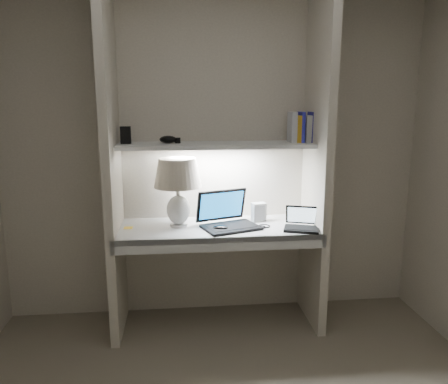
{
  "coord_description": "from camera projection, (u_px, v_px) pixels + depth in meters",
  "views": [
    {
      "loc": [
        -0.27,
        -1.82,
        1.67
      ],
      "look_at": [
        0.03,
        1.05,
        1.06
      ],
      "focal_mm": 35.0,
      "sensor_mm": 36.0,
      "label": 1
    }
  ],
  "objects": [
    {
      "name": "back_wall",
      "position": [
        214.0,
        156.0,
        3.35
      ],
      "size": [
        3.2,
        0.01,
        2.5
      ],
      "primitive_type": "cube",
      "color": "beige",
      "rests_on": "floor"
    },
    {
      "name": "alcove_panel_left",
      "position": [
        112.0,
        162.0,
        3.01
      ],
      "size": [
        0.06,
        0.55,
        2.5
      ],
      "primitive_type": "cube",
      "color": "beige",
      "rests_on": "floor"
    },
    {
      "name": "alcove_panel_right",
      "position": [
        317.0,
        159.0,
        3.15
      ],
      "size": [
        0.06,
        0.55,
        2.5
      ],
      "primitive_type": "cube",
      "color": "beige",
      "rests_on": "floor"
    },
    {
      "name": "desk",
      "position": [
        217.0,
        229.0,
        3.18
      ],
      "size": [
        1.4,
        0.55,
        0.04
      ],
      "primitive_type": "cube",
      "color": "white",
      "rests_on": "alcove_panel_left"
    },
    {
      "name": "desk_apron",
      "position": [
        221.0,
        244.0,
        2.94
      ],
      "size": [
        1.46,
        0.03,
        0.1
      ],
      "primitive_type": "cube",
      "color": "silver",
      "rests_on": "desk"
    },
    {
      "name": "shelf",
      "position": [
        216.0,
        145.0,
        3.15
      ],
      "size": [
        1.4,
        0.36,
        0.03
      ],
      "primitive_type": "cube",
      "color": "silver",
      "rests_on": "back_wall"
    },
    {
      "name": "strip_light",
      "position": [
        216.0,
        148.0,
        3.16
      ],
      "size": [
        0.6,
        0.04,
        0.02
      ],
      "primitive_type": "cube",
      "color": "white",
      "rests_on": "shelf"
    },
    {
      "name": "table_lamp",
      "position": [
        178.0,
        181.0,
        3.1
      ],
      "size": [
        0.34,
        0.34,
        0.5
      ],
      "color": "white",
      "rests_on": "desk"
    },
    {
      "name": "laptop_main",
      "position": [
        227.0,
        219.0,
        3.16
      ],
      "size": [
        0.47,
        0.44,
        0.26
      ],
      "rotation": [
        0.0,
        0.0,
        0.34
      ],
      "color": "black",
      "rests_on": "desk"
    },
    {
      "name": "laptop_netbook",
      "position": [
        302.0,
        224.0,
        3.1
      ],
      "size": [
        0.29,
        0.28,
        0.16
      ],
      "rotation": [
        0.0,
        0.0,
        -0.32
      ],
      "color": "black",
      "rests_on": "desk"
    },
    {
      "name": "speaker",
      "position": [
        259.0,
        212.0,
        3.3
      ],
      "size": [
        0.11,
        0.09,
        0.14
      ],
      "primitive_type": "cube",
      "rotation": [
        0.0,
        0.0,
        0.23
      ],
      "color": "silver",
      "rests_on": "desk"
    },
    {
      "name": "mouse",
      "position": [
        221.0,
        228.0,
        3.06
      ],
      "size": [
        0.12,
        0.09,
        0.04
      ],
      "primitive_type": "ellipsoid",
      "rotation": [
        0.0,
        0.0,
        -0.23
      ],
      "color": "black",
      "rests_on": "desk"
    },
    {
      "name": "cable_coil",
      "position": [
        264.0,
        226.0,
        3.16
      ],
      "size": [
        0.1,
        0.1,
        0.01
      ],
      "primitive_type": "torus",
      "rotation": [
        0.0,
        0.0,
        -0.15
      ],
      "color": "black",
      "rests_on": "desk"
    },
    {
      "name": "sticky_note",
      "position": [
        128.0,
        228.0,
        3.13
      ],
      "size": [
        0.06,
        0.06,
        0.0
      ],
      "primitive_type": "cube",
      "rotation": [
        0.0,
        0.0,
        -0.02
      ],
      "color": "yellow",
      "rests_on": "desk"
    },
    {
      "name": "book_row",
      "position": [
        303.0,
        128.0,
        3.21
      ],
      "size": [
        0.21,
        0.15,
        0.22
      ],
      "color": "silver",
      "rests_on": "shelf"
    },
    {
      "name": "shelf_box",
      "position": [
        126.0,
        135.0,
        3.09
      ],
      "size": [
        0.07,
        0.05,
        0.12
      ],
      "primitive_type": "cube",
      "rotation": [
        0.0,
        0.0,
        0.0
      ],
      "color": "black",
      "rests_on": "shelf"
    },
    {
      "name": "shelf_gadget",
      "position": [
        168.0,
        139.0,
        3.12
      ],
      "size": [
        0.14,
        0.11,
        0.05
      ],
      "primitive_type": "ellipsoid",
      "rotation": [
        0.0,
        0.0,
        -0.19
      ],
      "color": "black",
      "rests_on": "shelf"
    }
  ]
}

